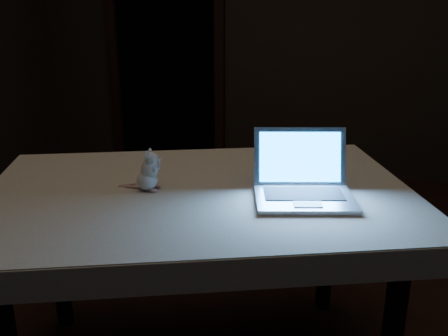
% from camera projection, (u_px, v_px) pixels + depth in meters
% --- Properties ---
extents(back_wall, '(4.50, 0.04, 2.60)m').
position_uv_depth(back_wall, '(294.00, 16.00, 3.98)').
color(back_wall, black).
rests_on(back_wall, ground).
extents(doorway, '(1.06, 0.36, 2.13)m').
position_uv_depth(doorway, '(166.00, 43.00, 4.32)').
color(doorway, black).
rests_on(doorway, back_wall).
extents(table, '(1.66, 1.37, 0.77)m').
position_uv_depth(table, '(201.00, 284.00, 1.92)').
color(table, black).
rests_on(table, floor).
extents(tablecloth, '(1.83, 1.62, 0.10)m').
position_uv_depth(tablecloth, '(207.00, 205.00, 1.78)').
color(tablecloth, beige).
rests_on(tablecloth, table).
extents(laptop, '(0.39, 0.36, 0.22)m').
position_uv_depth(laptop, '(306.00, 170.00, 1.65)').
color(laptop, '#A4A4A8').
rests_on(laptop, tablecloth).
extents(plush_mouse, '(0.14, 0.14, 0.15)m').
position_uv_depth(plush_mouse, '(147.00, 170.00, 1.77)').
color(plush_mouse, silver).
rests_on(plush_mouse, tablecloth).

